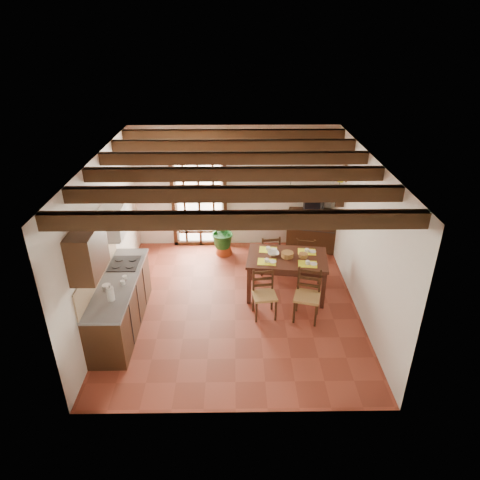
{
  "coord_description": "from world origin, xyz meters",
  "views": [
    {
      "loc": [
        0.0,
        -6.61,
        4.74
      ],
      "look_at": [
        0.1,
        0.4,
        1.15
      ],
      "focal_mm": 32.0,
      "sensor_mm": 36.0,
      "label": 1
    }
  ],
  "objects_px": {
    "chair_near_right": "(306,304)",
    "pendant_lamp": "(290,191)",
    "dining_table": "(287,262)",
    "chair_far_left": "(269,260)",
    "kitchen_counter": "(120,303)",
    "chair_near_left": "(264,303)",
    "crt_tv": "(314,204)",
    "potted_plant": "(224,231)",
    "sideboard": "(311,230)",
    "chair_far_right": "(304,262)"
  },
  "relations": [
    {
      "from": "chair_far_left",
      "to": "chair_far_right",
      "type": "height_order",
      "value": "chair_far_right"
    },
    {
      "from": "chair_near_right",
      "to": "crt_tv",
      "type": "distance_m",
      "value": 2.83
    },
    {
      "from": "chair_far_left",
      "to": "crt_tv",
      "type": "bearing_deg",
      "value": -142.5
    },
    {
      "from": "potted_plant",
      "to": "chair_near_left",
      "type": "bearing_deg",
      "value": -71.71
    },
    {
      "from": "pendant_lamp",
      "to": "chair_near_right",
      "type": "bearing_deg",
      "value": -72.94
    },
    {
      "from": "chair_near_left",
      "to": "chair_near_right",
      "type": "bearing_deg",
      "value": -14.65
    },
    {
      "from": "sideboard",
      "to": "crt_tv",
      "type": "distance_m",
      "value": 0.65
    },
    {
      "from": "chair_far_right",
      "to": "pendant_lamp",
      "type": "bearing_deg",
      "value": 65.47
    },
    {
      "from": "chair_far_right",
      "to": "potted_plant",
      "type": "height_order",
      "value": "potted_plant"
    },
    {
      "from": "dining_table",
      "to": "chair_far_right",
      "type": "height_order",
      "value": "chair_far_right"
    },
    {
      "from": "chair_near_right",
      "to": "sideboard",
      "type": "distance_m",
      "value": 2.71
    },
    {
      "from": "kitchen_counter",
      "to": "crt_tv",
      "type": "xyz_separation_m",
      "value": [
        3.73,
        2.82,
        0.65
      ]
    },
    {
      "from": "kitchen_counter",
      "to": "chair_far_left",
      "type": "distance_m",
      "value": 3.21
    },
    {
      "from": "kitchen_counter",
      "to": "potted_plant",
      "type": "relative_size",
      "value": 1.09
    },
    {
      "from": "chair_near_right",
      "to": "pendant_lamp",
      "type": "xyz_separation_m",
      "value": [
        -0.28,
        0.9,
        1.78
      ]
    },
    {
      "from": "chair_near_left",
      "to": "pendant_lamp",
      "type": "distance_m",
      "value": 2.03
    },
    {
      "from": "sideboard",
      "to": "chair_far_right",
      "type": "bearing_deg",
      "value": -92.9
    },
    {
      "from": "kitchen_counter",
      "to": "potted_plant",
      "type": "bearing_deg",
      "value": 56.41
    },
    {
      "from": "crt_tv",
      "to": "pendant_lamp",
      "type": "height_order",
      "value": "pendant_lamp"
    },
    {
      "from": "crt_tv",
      "to": "potted_plant",
      "type": "relative_size",
      "value": 0.25
    },
    {
      "from": "dining_table",
      "to": "sideboard",
      "type": "xyz_separation_m",
      "value": [
        0.79,
        1.86,
        -0.24
      ]
    },
    {
      "from": "kitchen_counter",
      "to": "chair_near_right",
      "type": "distance_m",
      "value": 3.23
    },
    {
      "from": "crt_tv",
      "to": "dining_table",
      "type": "bearing_deg",
      "value": -95.21
    },
    {
      "from": "sideboard",
      "to": "potted_plant",
      "type": "height_order",
      "value": "potted_plant"
    },
    {
      "from": "chair_far_left",
      "to": "sideboard",
      "type": "height_order",
      "value": "sideboard"
    },
    {
      "from": "chair_near_right",
      "to": "pendant_lamp",
      "type": "distance_m",
      "value": 2.02
    },
    {
      "from": "dining_table",
      "to": "crt_tv",
      "type": "height_order",
      "value": "crt_tv"
    },
    {
      "from": "dining_table",
      "to": "chair_near_right",
      "type": "relative_size",
      "value": 1.69
    },
    {
      "from": "chair_far_left",
      "to": "chair_far_right",
      "type": "xyz_separation_m",
      "value": [
        0.73,
        -0.09,
        0.0
      ]
    },
    {
      "from": "dining_table",
      "to": "chair_far_left",
      "type": "distance_m",
      "value": 0.95
    },
    {
      "from": "dining_table",
      "to": "potted_plant",
      "type": "relative_size",
      "value": 0.77
    },
    {
      "from": "dining_table",
      "to": "chair_far_left",
      "type": "relative_size",
      "value": 1.8
    },
    {
      "from": "sideboard",
      "to": "chair_near_left",
      "type": "bearing_deg",
      "value": -103.14
    },
    {
      "from": "chair_far_right",
      "to": "sideboard",
      "type": "bearing_deg",
      "value": -93.11
    },
    {
      "from": "chair_near_left",
      "to": "potted_plant",
      "type": "relative_size",
      "value": 0.42
    },
    {
      "from": "dining_table",
      "to": "chair_near_left",
      "type": "bearing_deg",
      "value": -116.21
    },
    {
      "from": "chair_far_right",
      "to": "sideboard",
      "type": "height_order",
      "value": "sideboard"
    },
    {
      "from": "kitchen_counter",
      "to": "chair_near_right",
      "type": "relative_size",
      "value": 2.39
    },
    {
      "from": "chair_far_right",
      "to": "potted_plant",
      "type": "distance_m",
      "value": 1.94
    },
    {
      "from": "dining_table",
      "to": "chair_near_left",
      "type": "height_order",
      "value": "chair_near_left"
    },
    {
      "from": "kitchen_counter",
      "to": "pendant_lamp",
      "type": "height_order",
      "value": "pendant_lamp"
    },
    {
      "from": "dining_table",
      "to": "chair_near_right",
      "type": "xyz_separation_m",
      "value": [
        0.28,
        -0.8,
        -0.41
      ]
    },
    {
      "from": "kitchen_counter",
      "to": "pendant_lamp",
      "type": "distance_m",
      "value": 3.52
    },
    {
      "from": "chair_near_right",
      "to": "sideboard",
      "type": "xyz_separation_m",
      "value": [
        0.51,
        2.66,
        0.17
      ]
    },
    {
      "from": "kitchen_counter",
      "to": "chair_far_left",
      "type": "relative_size",
      "value": 2.54
    },
    {
      "from": "kitchen_counter",
      "to": "dining_table",
      "type": "bearing_deg",
      "value": 18.16
    },
    {
      "from": "crt_tv",
      "to": "chair_far_left",
      "type": "bearing_deg",
      "value": -117.29
    },
    {
      "from": "chair_far_left",
      "to": "crt_tv",
      "type": "xyz_separation_m",
      "value": [
        1.06,
        1.05,
        0.84
      ]
    },
    {
      "from": "chair_far_left",
      "to": "chair_far_right",
      "type": "relative_size",
      "value": 1.0
    },
    {
      "from": "dining_table",
      "to": "chair_far_right",
      "type": "distance_m",
      "value": 0.95
    }
  ]
}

